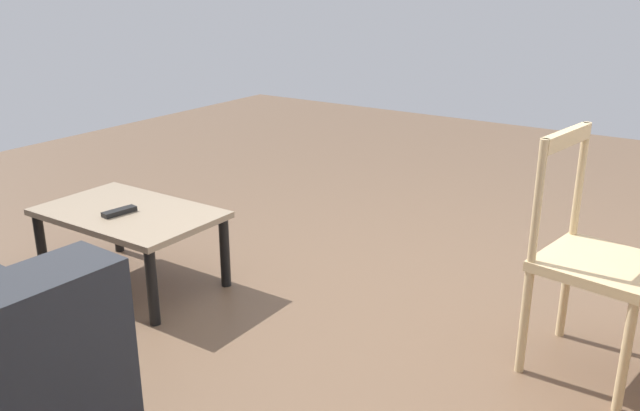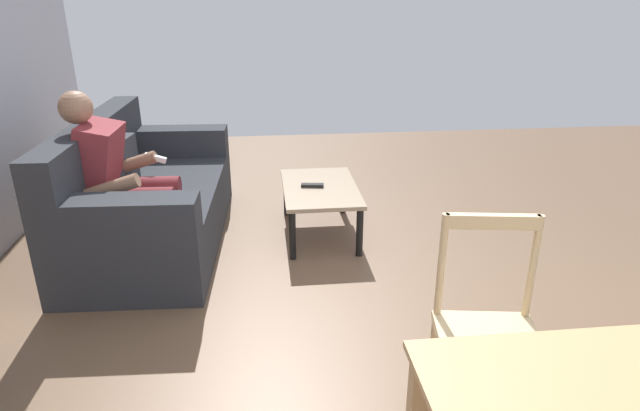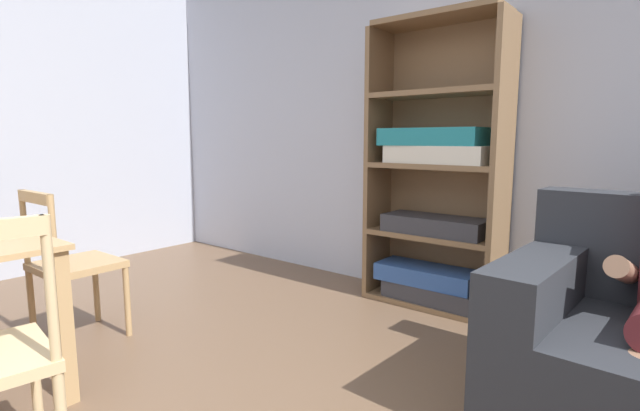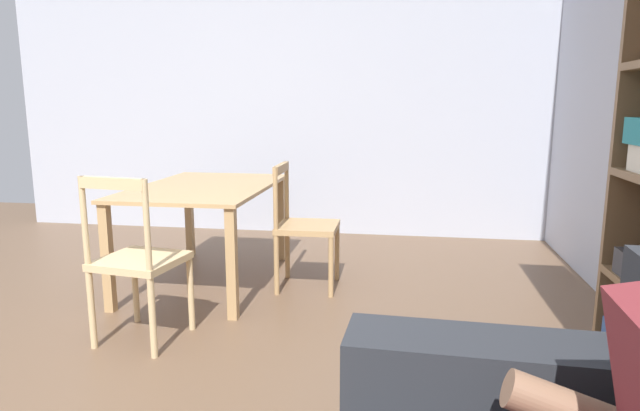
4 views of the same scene
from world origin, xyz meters
TOP-DOWN VIEW (x-y plane):
  - wall_back at (0.00, 2.75)m, footprint 6.95×0.12m
  - bookshelf at (-0.37, 2.50)m, footprint 0.94×0.36m
  - dining_chair_near_wall at (-1.73, 0.62)m, footprint 0.43×0.43m

SIDE VIEW (x-z plane):
  - dining_chair_near_wall at x=-1.73m, z-range 0.00..0.89m
  - bookshelf at x=-0.37m, z-range -0.17..1.81m
  - wall_back at x=0.00m, z-range 0.00..2.78m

